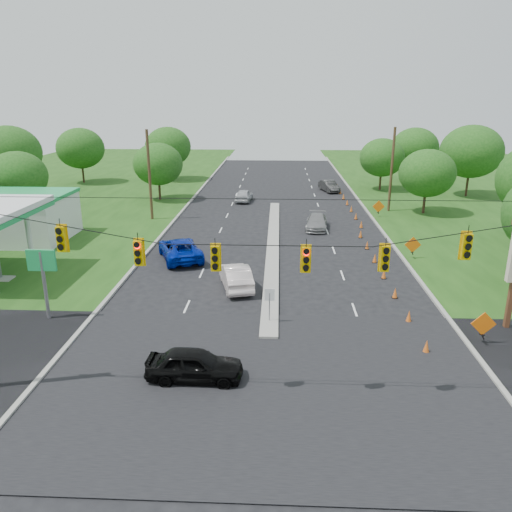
{
  "coord_description": "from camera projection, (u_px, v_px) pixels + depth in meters",
  "views": [
    {
      "loc": [
        0.42,
        -19.29,
        12.04
      ],
      "look_at": [
        -0.9,
        9.49,
        2.8
      ],
      "focal_mm": 35.0,
      "sensor_mm": 36.0,
      "label": 1
    }
  ],
  "objects": [
    {
      "name": "tree_12",
      "position": [
        382.0,
        158.0,
        65.77
      ],
      "size": [
        5.88,
        5.88,
        6.86
      ],
      "color": "black",
      "rests_on": "ground"
    },
    {
      "name": "tree_10",
      "position": [
        471.0,
        152.0,
        61.15
      ],
      "size": [
        7.56,
        7.56,
        8.82
      ],
      "color": "black",
      "rests_on": "ground"
    },
    {
      "name": "utility_pole_far_left",
      "position": [
        149.0,
        176.0,
        49.75
      ],
      "size": [
        0.28,
        0.28,
        9.0
      ],
      "primitive_type": "cylinder",
      "color": "#422D1C",
      "rests_on": "ground"
    },
    {
      "name": "tree_3",
      "position": [
        9.0,
        153.0,
        59.78
      ],
      "size": [
        7.56,
        7.56,
        8.82
      ],
      "color": "black",
      "rests_on": "ground"
    },
    {
      "name": "silver_car_far",
      "position": [
        317.0,
        222.0,
        47.29
      ],
      "size": [
        2.41,
        4.9,
        1.37
      ],
      "primitive_type": "imported",
      "rotation": [
        0.0,
        0.0,
        -0.1
      ],
      "color": "gray",
      "rests_on": "ground"
    },
    {
      "name": "black_sedan",
      "position": [
        195.0,
        365.0,
        22.03
      ],
      "size": [
        4.31,
        1.79,
        1.46
      ],
      "primitive_type": "imported",
      "rotation": [
        0.0,
        0.0,
        1.56
      ],
      "color": "black",
      "rests_on": "ground"
    },
    {
      "name": "white_sedan",
      "position": [
        236.0,
        276.0,
        32.72
      ],
      "size": [
        2.78,
        5.04,
        1.57
      ],
      "primitive_type": "imported",
      "rotation": [
        0.0,
        0.0,
        3.39
      ],
      "color": "silver",
      "rests_on": "ground"
    },
    {
      "name": "ground",
      "position": [
        267.0,
        382.0,
        22.05
      ],
      "size": [
        160.0,
        160.0,
        0.0
      ],
      "primitive_type": "plane",
      "color": "black",
      "rests_on": "ground"
    },
    {
      "name": "cone_13",
      "position": [
        337.0,
        187.0,
        67.71
      ],
      "size": [
        0.32,
        0.32,
        0.7
      ],
      "primitive_type": "cone",
      "color": "orange",
      "rests_on": "ground"
    },
    {
      "name": "curb_right",
      "position": [
        374.0,
        222.0,
        50.14
      ],
      "size": [
        0.25,
        110.0,
        0.16
      ],
      "primitive_type": "cube",
      "color": "gray",
      "rests_on": "ground"
    },
    {
      "name": "tree_6",
      "position": [
        168.0,
        147.0,
        73.54
      ],
      "size": [
        6.72,
        6.72,
        7.84
      ],
      "color": "black",
      "rests_on": "ground"
    },
    {
      "name": "cone_2",
      "position": [
        395.0,
        293.0,
        31.11
      ],
      "size": [
        0.32,
        0.32,
        0.7
      ],
      "primitive_type": "cone",
      "color": "orange",
      "rests_on": "ground"
    },
    {
      "name": "cross_street",
      "position": [
        267.0,
        382.0,
        22.05
      ],
      "size": [
        160.0,
        14.0,
        0.02
      ],
      "primitive_type": "cube",
      "color": "black",
      "rests_on": "ground"
    },
    {
      "name": "cone_10",
      "position": [
        347.0,
        202.0,
        57.72
      ],
      "size": [
        0.32,
        0.32,
        0.7
      ],
      "primitive_type": "cone",
      "color": "orange",
      "rests_on": "ground"
    },
    {
      "name": "tree_11",
      "position": [
        415.0,
        148.0,
        71.97
      ],
      "size": [
        6.72,
        6.72,
        7.84
      ],
      "color": "black",
      "rests_on": "ground"
    },
    {
      "name": "cone_6",
      "position": [
        361.0,
        234.0,
        44.43
      ],
      "size": [
        0.32,
        0.32,
        0.7
      ],
      "primitive_type": "cone",
      "color": "orange",
      "rests_on": "ground"
    },
    {
      "name": "cone_5",
      "position": [
        367.0,
        245.0,
        41.1
      ],
      "size": [
        0.32,
        0.32,
        0.7
      ],
      "primitive_type": "cone",
      "color": "orange",
      "rests_on": "ground"
    },
    {
      "name": "utility_pole_far_right",
      "position": [
        392.0,
        170.0,
        53.42
      ],
      "size": [
        0.28,
        0.28,
        9.0
      ],
      "primitive_type": "cylinder",
      "color": "#422D1C",
      "rests_on": "ground"
    },
    {
      "name": "cone_7",
      "position": [
        361.0,
        224.0,
        47.73
      ],
      "size": [
        0.32,
        0.32,
        0.7
      ],
      "primitive_type": "cone",
      "color": "orange",
      "rests_on": "ground"
    },
    {
      "name": "tree_2",
      "position": [
        18.0,
        176.0,
        50.39
      ],
      "size": [
        5.88,
        5.88,
        6.86
      ],
      "color": "black",
      "rests_on": "ground"
    },
    {
      "name": "cone_0",
      "position": [
        426.0,
        346.0,
        24.45
      ],
      "size": [
        0.32,
        0.32,
        0.7
      ],
      "primitive_type": "cone",
      "color": "orange",
      "rests_on": "ground"
    },
    {
      "name": "tree_5",
      "position": [
        158.0,
        164.0,
        59.38
      ],
      "size": [
        5.88,
        5.88,
        6.86
      ],
      "color": "black",
      "rests_on": "ground"
    },
    {
      "name": "signal_span",
      "position": [
        265.0,
        285.0,
        19.58
      ],
      "size": [
        25.6,
        0.32,
        9.0
      ],
      "color": "#422D1C",
      "rests_on": "ground"
    },
    {
      "name": "work_sign_0",
      "position": [
        483.0,
        325.0,
        25.05
      ],
      "size": [
        1.27,
        0.58,
        1.37
      ],
      "color": "black",
      "rests_on": "ground"
    },
    {
      "name": "tree_4",
      "position": [
        80.0,
        148.0,
        71.21
      ],
      "size": [
        6.72,
        6.72,
        7.84
      ],
      "color": "black",
      "rests_on": "ground"
    },
    {
      "name": "cone_9",
      "position": [
        351.0,
        209.0,
        54.39
      ],
      "size": [
        0.32,
        0.32,
        0.7
      ],
      "primitive_type": "cone",
      "color": "orange",
      "rests_on": "ground"
    },
    {
      "name": "cone_8",
      "position": [
        356.0,
        216.0,
        51.06
      ],
      "size": [
        0.32,
        0.32,
        0.7
      ],
      "primitive_type": "cone",
      "color": "orange",
      "rests_on": "ground"
    },
    {
      "name": "cone_4",
      "position": [
        375.0,
        258.0,
        37.77
      ],
      "size": [
        0.32,
        0.32,
        0.7
      ],
      "primitive_type": "cone",
      "color": "orange",
      "rests_on": "ground"
    },
    {
      "name": "median_sign",
      "position": [
        270.0,
        299.0,
        27.31
      ],
      "size": [
        0.55,
        0.06,
        2.05
      ],
      "color": "gray",
      "rests_on": "ground"
    },
    {
      "name": "curb_left",
      "position": [
        176.0,
        220.0,
        51.02
      ],
      "size": [
        0.25,
        110.0,
        0.16
      ],
      "primitive_type": "cube",
      "color": "gray",
      "rests_on": "ground"
    },
    {
      "name": "blue_pickup",
      "position": [
        180.0,
        249.0,
        38.44
      ],
      "size": [
        4.69,
        6.48,
        1.64
      ],
      "primitive_type": "imported",
      "rotation": [
        0.0,
        0.0,
        3.52
      ],
      "color": "#021DA2",
      "rests_on": "ground"
    },
    {
      "name": "cone_11",
      "position": [
        344.0,
        196.0,
        61.05
      ],
      "size": [
        0.32,
        0.32,
        0.7
      ],
      "primitive_type": "cone",
      "color": "orange",
      "rests_on": "ground"
    },
    {
      "name": "tree_9",
      "position": [
        427.0,
        173.0,
        52.36
      ],
      "size": [
        5.88,
        5.88,
        6.86
      ],
      "color": "black",
      "rests_on": "ground"
    },
    {
      "name": "cone_1",
      "position": [
        409.0,
        316.0,
        27.78
      ],
      "size": [
        0.32,
        0.32,
        0.7
      ],
      "primitive_type": "cone",
      "color": "orange",
      "rests_on": "ground"
    },
    {
      "name": "work_sign_1",
      "position": [
        413.0,
        246.0,
        38.36
      ],
      "size": [
        1.27,
        0.58,
        1.37
      ],
      "color": "black",
      "rests_on": "ground"
    },
    {
      "name": "dark_car_receding",
      "position": [
        329.0,
        186.0,
        65.88
      ],
      "size": [
        2.69,
        4.63,
        1.44
      ],
      "primitive_type": "imported",
      "rotation": [
        0.0,
        0.0,
        0.28
      ],
      "color": "#252525",
      "rests_on": "ground"
    },
    {
      "name": "silver_car_oncoming",
      "position": [
        244.0,
        195.0,
        59.66
      ],
      "size": [
        2.16,
        4.46,
        1.47
      ],
      "primitive_type": "imported",
      "rotation": [
        0.0,
        0.0,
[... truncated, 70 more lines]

